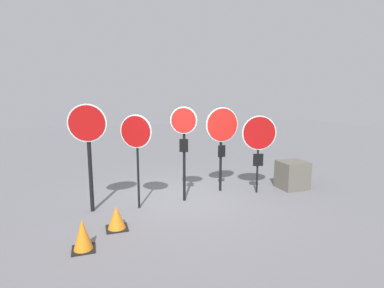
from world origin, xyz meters
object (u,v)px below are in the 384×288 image
(stop_sign_4, at_px, (259,137))
(traffic_cone_1, at_px, (116,218))
(stop_sign_3, at_px, (222,132))
(traffic_cone_0, at_px, (83,235))
(stop_sign_1, at_px, (136,138))
(stop_sign_0, at_px, (88,138))
(stop_sign_2, at_px, (184,134))
(storage_crate, at_px, (292,175))

(stop_sign_4, height_order, traffic_cone_1, stop_sign_4)
(stop_sign_3, relative_size, traffic_cone_0, 4.20)
(stop_sign_1, xyz_separation_m, stop_sign_3, (2.40, 0.56, -0.02))
(traffic_cone_0, bearing_deg, stop_sign_3, 31.25)
(stop_sign_0, xyz_separation_m, stop_sign_2, (2.23, 0.00, -0.02))
(traffic_cone_1, bearing_deg, stop_sign_1, 58.87)
(stop_sign_2, relative_size, stop_sign_4, 1.12)
(stop_sign_0, relative_size, traffic_cone_0, 4.45)
(stop_sign_1, bearing_deg, stop_sign_3, 46.11)
(stop_sign_3, bearing_deg, traffic_cone_1, -153.85)
(stop_sign_4, bearing_deg, stop_sign_0, -164.25)
(stop_sign_1, distance_m, traffic_cone_1, 1.85)
(stop_sign_1, height_order, traffic_cone_1, stop_sign_1)
(stop_sign_0, xyz_separation_m, stop_sign_4, (4.32, -0.04, -0.18))
(stop_sign_0, distance_m, traffic_cone_0, 2.30)
(storage_crate, bearing_deg, traffic_cone_0, -162.49)
(traffic_cone_0, xyz_separation_m, traffic_cone_1, (0.62, 0.67, -0.04))
(stop_sign_1, bearing_deg, stop_sign_4, 34.77)
(traffic_cone_0, relative_size, traffic_cone_1, 1.17)
(traffic_cone_0, height_order, traffic_cone_1, traffic_cone_0)
(stop_sign_3, bearing_deg, stop_sign_1, -167.70)
(stop_sign_1, relative_size, stop_sign_4, 1.05)
(stop_sign_3, bearing_deg, traffic_cone_0, -149.58)
(storage_crate, bearing_deg, stop_sign_3, 169.07)
(stop_sign_1, bearing_deg, stop_sign_2, 39.85)
(stop_sign_3, bearing_deg, stop_sign_2, -161.87)
(stop_sign_2, height_order, storage_crate, stop_sign_2)
(stop_sign_1, xyz_separation_m, traffic_cone_1, (-0.58, -0.95, -1.47))
(stop_sign_2, bearing_deg, traffic_cone_0, -118.47)
(stop_sign_2, distance_m, traffic_cone_1, 2.55)
(stop_sign_2, xyz_separation_m, stop_sign_3, (1.21, 0.42, -0.03))
(traffic_cone_1, bearing_deg, storage_crate, 12.50)
(traffic_cone_1, bearing_deg, stop_sign_2, 31.92)
(stop_sign_1, height_order, stop_sign_4, stop_sign_1)
(stop_sign_0, xyz_separation_m, storage_crate, (5.50, 0.02, -1.34))
(traffic_cone_0, bearing_deg, stop_sign_0, 84.85)
(stop_sign_4, relative_size, storage_crate, 2.70)
(stop_sign_2, bearing_deg, stop_sign_1, -148.13)
(stop_sign_1, bearing_deg, stop_sign_0, -154.76)
(storage_crate, bearing_deg, stop_sign_1, -177.93)
(stop_sign_1, height_order, stop_sign_2, stop_sign_2)
(traffic_cone_1, bearing_deg, stop_sign_4, 15.33)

